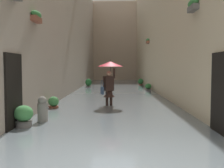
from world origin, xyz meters
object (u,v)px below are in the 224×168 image
potted_plant_mid_right (88,84)px  potted_plant_near_right (54,104)px  potted_plant_mid_left (141,82)px  potted_plant_near_left (148,88)px  potted_plant_far_right (24,119)px  mooring_bollard (43,112)px  person_wading (110,74)px

potted_plant_mid_right → potted_plant_near_right: potted_plant_mid_right is taller
potted_plant_mid_right → potted_plant_mid_left: (-4.52, -2.72, -0.03)m
potted_plant_near_left → potted_plant_far_right: potted_plant_far_right is taller
potted_plant_mid_right → mooring_bollard: bearing=90.1°
mooring_bollard → person_wading: bearing=-120.5°
potted_plant_near_left → potted_plant_near_right: 9.36m
potted_plant_near_right → potted_plant_near_left: bearing=-120.6°
potted_plant_mid_left → mooring_bollard: mooring_bollard is taller
potted_plant_mid_right → potted_plant_mid_left: bearing=-149.0°
mooring_bollard → potted_plant_far_right: bearing=67.7°
potted_plant_mid_right → potted_plant_far_right: size_ratio=1.10×
person_wading → potted_plant_far_right: size_ratio=2.70×
potted_plant_mid_right → potted_plant_far_right: bearing=88.9°
person_wading → potted_plant_near_right: size_ratio=3.27×
person_wading → potted_plant_near_right: bearing=17.2°
potted_plant_near_left → mooring_bollard: 11.57m
potted_plant_mid_right → mooring_bollard: (-0.02, 13.71, 0.02)m
potted_plant_mid_left → potted_plant_near_right: potted_plant_mid_left is taller
mooring_bollard → potted_plant_mid_right: bearing=-89.9°
potted_plant_far_right → person_wading: bearing=-119.1°
potted_plant_mid_right → mooring_bollard: 13.71m
potted_plant_mid_left → mooring_bollard: 17.03m
potted_plant_near_left → potted_plant_mid_left: 5.77m
person_wading → potted_plant_near_left: 7.87m
potted_plant_mid_left → potted_plant_near_right: size_ratio=1.16×
potted_plant_near_left → potted_plant_mid_left: (-0.01, -5.77, 0.07)m
potted_plant_mid_right → potted_plant_near_right: 11.10m
potted_plant_near_right → potted_plant_far_right: bearing=89.5°
potted_plant_near_left → potted_plant_near_right: potted_plant_near_left is taller
potted_plant_far_right → mooring_bollard: 0.82m
potted_plant_mid_left → mooring_bollard: size_ratio=0.80×
potted_plant_mid_left → potted_plant_far_right: (4.81, 17.19, 0.01)m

